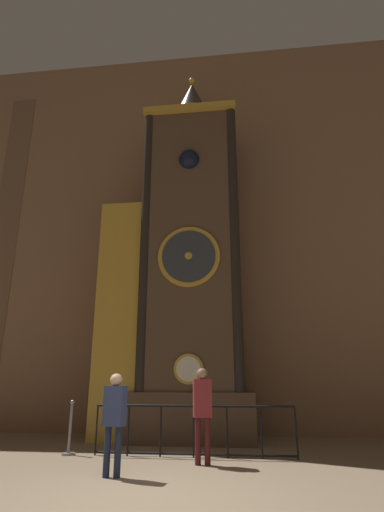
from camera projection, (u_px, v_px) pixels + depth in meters
The scene contains 7 objects.
ground_plane at pixel (140, 504), 5.05m from camera, with size 28.00×28.00×0.00m, color #847056.
cathedral_back_wall at pixel (193, 220), 13.25m from camera, with size 24.00×0.32×13.12m.
clock_tower at pixel (179, 268), 11.36m from camera, with size 4.17×1.76×11.08m.
railing_fence at pixel (194, 428), 8.19m from camera, with size 4.16×0.05×1.00m.
visitor_near at pixel (115, 413), 6.67m from camera, with size 0.37×0.28×1.60m.
visitor_far at pixel (202, 405), 7.61m from camera, with size 0.38×0.29×1.72m.
stanchion_post at pixel (70, 436), 8.41m from camera, with size 0.28×0.28×1.08m.
Camera 1 is at (1.34, -5.63, 1.52)m, focal length 28.00 mm.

